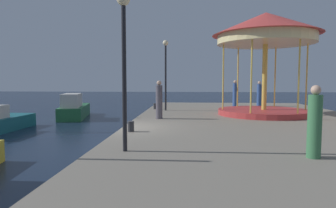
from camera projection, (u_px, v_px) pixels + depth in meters
ground_plane at (123, 146)px, 12.37m from camera, size 120.00×120.00×0.00m
quay_dock at (270, 138)px, 11.93m from camera, size 12.09×27.91×0.80m
motorboat_green at (74, 109)px, 21.55m from camera, size 2.70×5.45×1.82m
carousel at (266, 38)px, 16.34m from camera, size 5.91×5.91×5.70m
lamp_post_near_edge at (124, 44)px, 7.85m from camera, size 0.36×0.36×4.27m
lamp_post_mid_promenade at (166, 63)px, 18.92m from camera, size 0.36×0.36×4.53m
bollard_center at (131, 126)px, 11.15m from camera, size 0.24×0.24×0.40m
bollard_north at (155, 106)px, 19.99m from camera, size 0.24×0.24×0.40m
person_by_the_water at (259, 94)px, 22.31m from camera, size 0.34×0.34×1.90m
person_far_corner at (159, 101)px, 14.89m from camera, size 0.34×0.34×1.94m
person_mid_promenade at (315, 124)px, 7.31m from camera, size 0.34×0.34×1.82m
person_near_carousel at (235, 94)px, 21.95m from camera, size 0.34×0.34×1.97m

